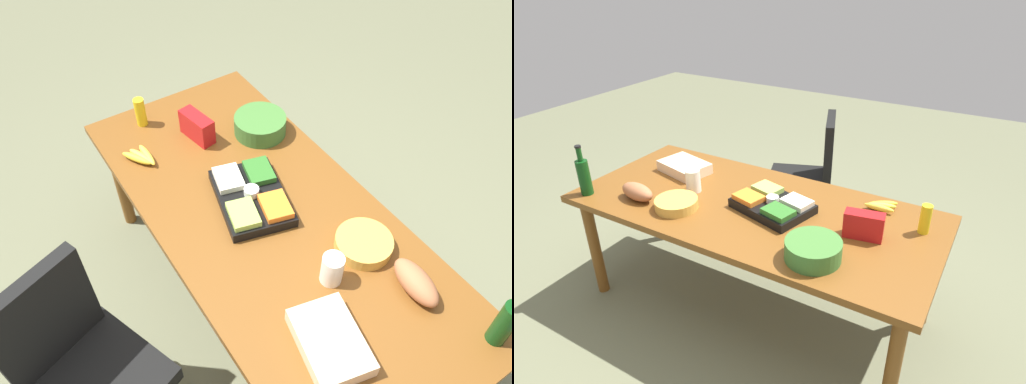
% 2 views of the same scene
% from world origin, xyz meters
% --- Properties ---
extents(ground_plane, '(10.00, 10.00, 0.00)m').
position_xyz_m(ground_plane, '(0.00, 0.00, 0.00)').
color(ground_plane, '#696C4F').
extents(conference_table, '(2.13, 0.96, 0.75)m').
position_xyz_m(conference_table, '(0.00, 0.00, 0.67)').
color(conference_table, brown).
rests_on(conference_table, ground).
extents(office_chair, '(0.62, 0.62, 0.99)m').
position_xyz_m(office_chair, '(-0.11, 0.96, 0.39)').
color(office_chair, gray).
rests_on(office_chair, ground).
extents(wine_bottle, '(0.08, 0.08, 0.31)m').
position_xyz_m(wine_bottle, '(-0.95, -0.37, 0.87)').
color(wine_bottle, '#0E3E13').
rests_on(wine_bottle, conference_table).
extents(veggie_tray, '(0.48, 0.40, 0.09)m').
position_xyz_m(veggie_tray, '(0.12, 0.02, 0.78)').
color(veggie_tray, black).
rests_on(veggie_tray, conference_table).
extents(chip_bag_red, '(0.21, 0.11, 0.14)m').
position_xyz_m(chip_bag_red, '(0.66, 0.01, 0.82)').
color(chip_bag_red, red).
rests_on(chip_bag_red, conference_table).
extents(mustard_bottle, '(0.07, 0.07, 0.16)m').
position_xyz_m(mustard_bottle, '(0.91, 0.21, 0.83)').
color(mustard_bottle, yellow).
rests_on(mustard_bottle, conference_table).
extents(banana_bunch, '(0.17, 0.13, 0.04)m').
position_xyz_m(banana_bunch, '(0.65, 0.33, 0.77)').
color(banana_bunch, yellow).
rests_on(banana_bunch, conference_table).
extents(bread_loaf, '(0.25, 0.14, 0.10)m').
position_xyz_m(bread_loaf, '(-0.63, -0.27, 0.80)').
color(bread_loaf, '#A9643E').
rests_on(bread_loaf, conference_table).
extents(sheet_cake, '(0.36, 0.28, 0.07)m').
position_xyz_m(sheet_cake, '(-0.64, 0.16, 0.78)').
color(sheet_cake, beige).
rests_on(sheet_cake, conference_table).
extents(salad_bowl, '(0.28, 0.28, 0.10)m').
position_xyz_m(salad_bowl, '(0.51, -0.29, 0.79)').
color(salad_bowl, '#3D712F').
rests_on(salad_bowl, conference_table).
extents(chip_bowl, '(0.25, 0.25, 0.06)m').
position_xyz_m(chip_bowl, '(-0.36, -0.24, 0.77)').
color(chip_bowl, gold).
rests_on(chip_bowl, conference_table).
extents(mayo_jar, '(0.11, 0.11, 0.14)m').
position_xyz_m(mayo_jar, '(-0.41, -0.02, 0.82)').
color(mayo_jar, white).
rests_on(mayo_jar, conference_table).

